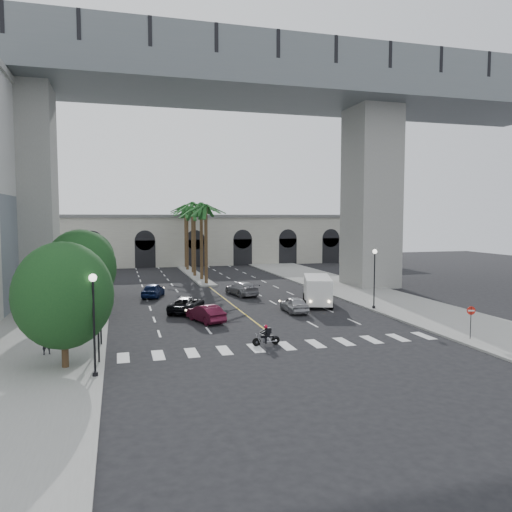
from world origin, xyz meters
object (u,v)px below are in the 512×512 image
(lamp_post_left_far, at_px, (104,271))
(traffic_signal_near, at_px, (98,320))
(traffic_signal_far, at_px, (100,307))
(car_c, at_px, (187,304))
(car_e, at_px, (153,290))
(car_d, at_px, (242,289))
(do_not_enter_sign, at_px, (471,316))
(lamp_post_right, at_px, (374,274))
(car_a, at_px, (294,304))
(pedestrian_b, at_px, (67,318))
(pedestrian_a, at_px, (47,340))
(cargo_van, at_px, (317,289))
(motorcycle_rider, at_px, (267,336))
(car_b, at_px, (206,313))
(lamp_post_left_near, at_px, (94,316))

(lamp_post_left_far, distance_m, traffic_signal_near, 18.51)
(traffic_signal_far, bearing_deg, car_c, 55.69)
(car_e, bearing_deg, car_d, -170.65)
(car_e, distance_m, do_not_enter_sign, 30.41)
(do_not_enter_sign, bearing_deg, lamp_post_right, 108.96)
(car_a, xyz_separation_m, car_d, (-2.12, 10.05, 0.04))
(pedestrian_b, bearing_deg, pedestrian_a, -80.75)
(car_a, bearing_deg, cargo_van, -140.16)
(lamp_post_right, xyz_separation_m, cargo_van, (-3.85, 3.58, -1.76))
(car_d, bearing_deg, lamp_post_right, 117.77)
(traffic_signal_near, relative_size, motorcycle_rider, 1.97)
(motorcycle_rider, relative_size, car_e, 0.44)
(lamp_post_left_far, xyz_separation_m, do_not_enter_sign, (23.49, -19.58, -1.54))
(car_a, distance_m, pedestrian_b, 18.19)
(lamp_post_right, height_order, car_d, lamp_post_right)
(traffic_signal_far, xyz_separation_m, motorcycle_rider, (10.16, -2.53, -1.91))
(car_d, height_order, pedestrian_a, pedestrian_a)
(car_b, xyz_separation_m, car_e, (-3.13, 13.21, 0.05))
(lamp_post_right, height_order, car_b, lamp_post_right)
(lamp_post_left_far, distance_m, do_not_enter_sign, 30.62)
(lamp_post_left_near, distance_m, cargo_van, 25.24)
(lamp_post_left_far, xyz_separation_m, car_c, (6.80, -4.68, -2.54))
(lamp_post_right, relative_size, do_not_enter_sign, 2.31)
(car_b, xyz_separation_m, car_d, (5.86, 11.93, 0.04))
(traffic_signal_far, relative_size, pedestrian_b, 2.29)
(traffic_signal_near, bearing_deg, lamp_post_left_far, 90.31)
(car_b, xyz_separation_m, do_not_enter_sign, (15.78, -10.58, 1.01))
(traffic_signal_far, relative_size, pedestrian_a, 2.23)
(lamp_post_left_near, distance_m, lamp_post_right, 26.25)
(traffic_signal_near, relative_size, car_d, 0.74)
(lamp_post_left_far, xyz_separation_m, car_a, (15.69, -7.12, -2.55))
(car_b, height_order, pedestrian_a, pedestrian_a)
(traffic_signal_near, bearing_deg, car_a, 36.12)
(motorcycle_rider, distance_m, car_b, 8.43)
(car_c, xyz_separation_m, cargo_van, (12.14, 0.25, 0.78))
(lamp_post_left_near, xyz_separation_m, do_not_enter_sign, (23.49, 1.42, -1.54))
(car_c, bearing_deg, traffic_signal_near, 87.45)
(car_a, relative_size, pedestrian_a, 2.43)
(car_d, xyz_separation_m, pedestrian_b, (-15.94, -12.23, 0.23))
(car_c, xyz_separation_m, car_d, (6.76, 7.61, 0.04))
(lamp_post_left_far, bearing_deg, car_b, -49.40)
(car_c, bearing_deg, lamp_post_left_far, -11.19)
(lamp_post_left_far, height_order, car_b, lamp_post_left_far)
(traffic_signal_near, bearing_deg, car_d, 57.85)
(lamp_post_right, distance_m, car_d, 14.52)
(lamp_post_left_far, relative_size, lamp_post_right, 1.00)
(car_d, relative_size, pedestrian_b, 3.10)
(traffic_signal_near, distance_m, motorcycle_rider, 10.44)
(traffic_signal_near, relative_size, do_not_enter_sign, 1.58)
(car_b, relative_size, car_e, 0.97)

